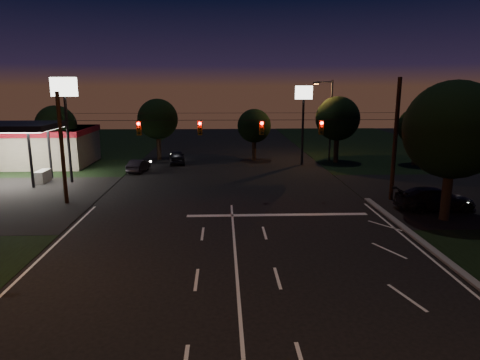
{
  "coord_description": "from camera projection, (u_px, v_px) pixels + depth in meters",
  "views": [
    {
      "loc": [
        -0.59,
        -15.57,
        8.36
      ],
      "look_at": [
        0.4,
        8.78,
        3.0
      ],
      "focal_mm": 32.0,
      "sensor_mm": 36.0,
      "label": 1
    }
  ],
  "objects": [
    {
      "name": "utility_pole_left",
      "position": [
        67.0,
        203.0,
        31.18
      ],
      "size": [
        0.28,
        0.28,
        8.0
      ],
      "primitive_type": "cylinder",
      "color": "black",
      "rests_on": "ground"
    },
    {
      "name": "tree_right_near",
      "position": [
        452.0,
        131.0,
        26.25
      ],
      "size": [
        6.0,
        6.0,
        8.76
      ],
      "color": "black",
      "rests_on": "ground"
    },
    {
      "name": "car_cross",
      "position": [
        435.0,
        199.0,
        29.34
      ],
      "size": [
        5.43,
        2.31,
        1.56
      ],
      "primitive_type": "imported",
      "rotation": [
        0.0,
        0.0,
        1.59
      ],
      "color": "black",
      "rests_on": "ground"
    },
    {
      "name": "utility_pole_right",
      "position": [
        391.0,
        200.0,
        32.13
      ],
      "size": [
        0.3,
        0.3,
        9.0
      ],
      "primitive_type": "cylinder",
      "color": "black",
      "rests_on": "ground"
    },
    {
      "name": "pole_sign_right",
      "position": [
        303.0,
        107.0,
        45.27
      ],
      "size": [
        1.8,
        0.3,
        8.4
      ],
      "color": "black",
      "rests_on": "ground"
    },
    {
      "name": "tree_far_a",
      "position": [
        57.0,
        126.0,
        44.77
      ],
      "size": [
        4.2,
        4.2,
        6.42
      ],
      "color": "black",
      "rests_on": "ground"
    },
    {
      "name": "ground",
      "position": [
        239.0,
        301.0,
        17.02
      ],
      "size": [
        140.0,
        140.0,
        0.0
      ],
      "primitive_type": "plane",
      "color": "black",
      "rests_on": "ground"
    },
    {
      "name": "car_oncoming_a",
      "position": [
        177.0,
        157.0,
        47.16
      ],
      "size": [
        2.2,
        4.37,
        1.43
      ],
      "primitive_type": "imported",
      "rotation": [
        0.0,
        0.0,
        3.27
      ],
      "color": "black",
      "rests_on": "ground"
    },
    {
      "name": "car_oncoming_b",
      "position": [
        139.0,
        166.0,
        42.57
      ],
      "size": [
        1.86,
        3.91,
        1.24
      ],
      "primitive_type": "imported",
      "rotation": [
        0.0,
        0.0,
        2.99
      ],
      "color": "black",
      "rests_on": "ground"
    },
    {
      "name": "pole_sign_left_near",
      "position": [
        65.0,
        103.0,
        36.43
      ],
      "size": [
        2.2,
        0.3,
        9.1
      ],
      "color": "black",
      "rests_on": "ground"
    },
    {
      "name": "tree_far_c",
      "position": [
        254.0,
        126.0,
        48.6
      ],
      "size": [
        3.8,
        3.8,
        5.86
      ],
      "color": "black",
      "rests_on": "ground"
    },
    {
      "name": "tree_far_b",
      "position": [
        158.0,
        120.0,
        49.01
      ],
      "size": [
        4.6,
        4.6,
        6.98
      ],
      "color": "black",
      "rests_on": "ground"
    },
    {
      "name": "signal_span",
      "position": [
        231.0,
        127.0,
        30.43
      ],
      "size": [
        24.0,
        0.4,
        1.56
      ],
      "color": "black",
      "rests_on": "ground"
    },
    {
      "name": "tree_far_d",
      "position": [
        337.0,
        119.0,
        46.83
      ],
      "size": [
        4.8,
        4.8,
        7.3
      ],
      "color": "black",
      "rests_on": "ground"
    },
    {
      "name": "stop_bar",
      "position": [
        277.0,
        215.0,
        28.36
      ],
      "size": [
        12.0,
        0.5,
        0.01
      ],
      "primitive_type": "cube",
      "color": "silver",
      "rests_on": "ground"
    },
    {
      "name": "tree_far_e",
      "position": [
        417.0,
        127.0,
        45.33
      ],
      "size": [
        4.0,
        4.0,
        6.18
      ],
      "color": "black",
      "rests_on": "ground"
    },
    {
      "name": "street_light_right_far",
      "position": [
        329.0,
        115.0,
        47.56
      ],
      "size": [
        2.2,
        0.35,
        9.0
      ],
      "color": "black",
      "rests_on": "ground"
    },
    {
      "name": "gas_station",
      "position": [
        22.0,
        144.0,
        45.29
      ],
      "size": [
        14.2,
        16.1,
        5.25
      ],
      "color": "gray",
      "rests_on": "ground"
    }
  ]
}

